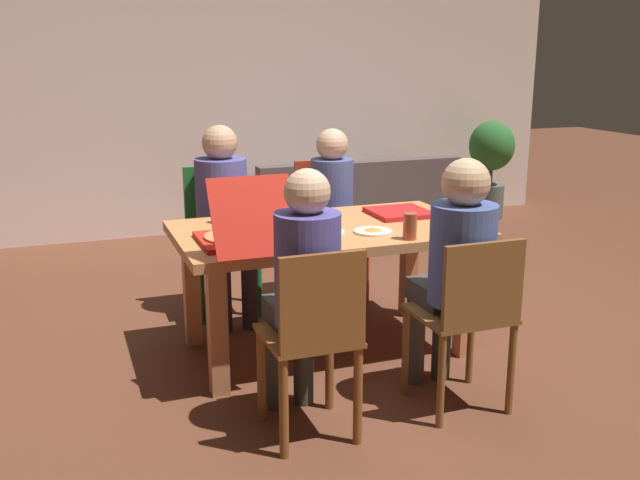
# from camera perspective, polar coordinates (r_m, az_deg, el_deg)

# --- Properties ---
(ground_plane) EXTENTS (20.00, 20.00, 0.00)m
(ground_plane) POSITION_cam_1_polar(r_m,az_deg,el_deg) (4.33, 0.46, -8.53)
(ground_plane) COLOR brown
(back_wall) EXTENTS (7.20, 0.12, 2.75)m
(back_wall) POSITION_cam_1_polar(r_m,az_deg,el_deg) (7.02, -8.81, 11.80)
(back_wall) COLOR #F4DACF
(back_wall) RESTS_ON ground
(dining_table) EXTENTS (1.69, 0.97, 0.74)m
(dining_table) POSITION_cam_1_polar(r_m,az_deg,el_deg) (4.13, 0.48, -0.39)
(dining_table) COLOR #CC874C
(dining_table) RESTS_ON ground
(chair_0) EXTENTS (0.40, 0.41, 0.90)m
(chair_0) POSITION_cam_1_polar(r_m,az_deg,el_deg) (3.19, -0.48, -7.61)
(chair_0) COLOR brown
(chair_0) RESTS_ON ground
(person_0) EXTENTS (0.29, 0.47, 1.23)m
(person_0) POSITION_cam_1_polar(r_m,az_deg,el_deg) (3.23, -1.31, -3.13)
(person_0) COLOR #3C3C39
(person_0) RESTS_ON ground
(chair_1) EXTENTS (0.43, 0.41, 0.96)m
(chair_1) POSITION_cam_1_polar(r_m,az_deg,el_deg) (5.13, 0.56, 1.59)
(chair_1) COLOR #AE361D
(chair_1) RESTS_ON ground
(person_1) EXTENTS (0.29, 0.54, 1.20)m
(person_1) POSITION_cam_1_polar(r_m,az_deg,el_deg) (4.94, 1.26, 2.98)
(person_1) COLOR #38354C
(person_1) RESTS_ON ground
(chair_2) EXTENTS (0.45, 0.40, 0.97)m
(chair_2) POSITION_cam_1_polar(r_m,az_deg,el_deg) (4.88, -7.85, 0.40)
(chair_2) COLOR #23732E
(chair_2) RESTS_ON ground
(person_2) EXTENTS (0.34, 0.55, 1.25)m
(person_2) POSITION_cam_1_polar(r_m,az_deg,el_deg) (4.70, -7.56, 2.66)
(person_2) COLOR #382C47
(person_2) RESTS_ON ground
(chair_3) EXTENTS (0.43, 0.41, 0.88)m
(chair_3) POSITION_cam_1_polar(r_m,az_deg,el_deg) (3.51, 11.63, -5.59)
(chair_3) COLOR brown
(chair_3) RESTS_ON ground
(person_3) EXTENTS (0.32, 0.50, 1.23)m
(person_3) POSITION_cam_1_polar(r_m,az_deg,el_deg) (3.55, 10.64, -1.54)
(person_3) COLOR #42403F
(person_3) RESTS_ON ground
(pizza_box_0) EXTENTS (0.34, 0.34, 0.03)m
(pizza_box_0) POSITION_cam_1_polar(r_m,az_deg,el_deg) (4.43, 6.26, 2.16)
(pizza_box_0) COLOR red
(pizza_box_0) RESTS_ON dining_table
(pizza_box_1) EXTENTS (0.41, 0.63, 0.38)m
(pizza_box_1) POSITION_cam_1_polar(r_m,az_deg,el_deg) (3.74, -6.19, 0.41)
(pizza_box_1) COLOR red
(pizza_box_1) RESTS_ON dining_table
(plate_0) EXTENTS (0.21, 0.21, 0.03)m
(plate_0) POSITION_cam_1_polar(r_m,az_deg,el_deg) (3.99, 4.19, 0.72)
(plate_0) COLOR white
(plate_0) RESTS_ON dining_table
(plate_1) EXTENTS (0.23, 0.23, 0.01)m
(plate_1) POSITION_cam_1_polar(r_m,az_deg,el_deg) (4.25, 0.11, 1.60)
(plate_1) COLOR white
(plate_1) RESTS_ON dining_table
(plate_2) EXTENTS (0.26, 0.26, 0.03)m
(plate_2) POSITION_cam_1_polar(r_m,az_deg,el_deg) (3.96, 0.10, 0.69)
(plate_2) COLOR white
(plate_2) RESTS_ON dining_table
(plate_3) EXTENTS (0.25, 0.25, 0.03)m
(plate_3) POSITION_cam_1_polar(r_m,az_deg,el_deg) (4.31, -4.02, 1.79)
(plate_3) COLOR white
(plate_3) RESTS_ON dining_table
(drinking_glass_0) EXTENTS (0.06, 0.06, 0.11)m
(drinking_glass_0) POSITION_cam_1_polar(r_m,az_deg,el_deg) (4.23, -8.01, 2.05)
(drinking_glass_0) COLOR #E2C466
(drinking_glass_0) RESTS_ON dining_table
(drinking_glass_1) EXTENTS (0.07, 0.07, 0.14)m
(drinking_glass_1) POSITION_cam_1_polar(r_m,az_deg,el_deg) (3.85, 7.08, 1.07)
(drinking_glass_1) COLOR #B24A2E
(drinking_glass_1) RESTS_ON dining_table
(couch) EXTENTS (1.92, 0.83, 0.76)m
(couch) POSITION_cam_1_polar(r_m,az_deg,el_deg) (6.81, 2.33, 2.52)
(couch) COLOR #554B4B
(couch) RESTS_ON ground
(potted_plant) EXTENTS (0.47, 0.47, 1.02)m
(potted_plant) POSITION_cam_1_polar(r_m,az_deg,el_deg) (7.74, 13.29, 6.24)
(potted_plant) COLOR #535E58
(potted_plant) RESTS_ON ground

